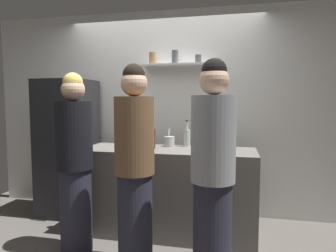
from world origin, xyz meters
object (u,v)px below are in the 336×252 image
wine_bottle_amber_glass (152,138)px  water_bottle_plastic (87,139)px  utensil_holder (169,141)px  wine_bottle_green_glass (144,138)px  wine_bottle_pale_glass (187,137)px  person_blonde (75,164)px  baking_pan (213,147)px  person_brown_jacket (135,168)px  refrigerator (68,147)px  person_grey_hoodie (213,175)px

wine_bottle_amber_glass → water_bottle_plastic: size_ratio=1.39×
utensil_holder → wine_bottle_green_glass: 0.31m
wine_bottle_pale_glass → person_blonde: (-0.95, -0.81, -0.19)m
wine_bottle_pale_glass → water_bottle_plastic: 1.11m
utensil_holder → water_bottle_plastic: (-0.84, -0.35, 0.04)m
baking_pan → person_brown_jacket: size_ratio=0.19×
baking_pan → utensil_holder: size_ratio=1.52×
person_brown_jacket → person_blonde: bearing=103.7°
refrigerator → person_grey_hoodie: size_ratio=0.97×
wine_bottle_amber_glass → person_brown_jacket: bearing=-86.6°
wine_bottle_amber_glass → person_brown_jacket: (0.04, -0.72, -0.17)m
wine_bottle_green_glass → water_bottle_plastic: bearing=-161.2°
wine_bottle_amber_glass → person_blonde: 0.86m
utensil_holder → baking_pan: bearing=-15.1°
person_grey_hoodie → utensil_holder: bearing=-68.3°
wine_bottle_pale_glass → person_grey_hoodie: 1.17m
baking_pan → utensil_holder: utensil_holder is taller
refrigerator → wine_bottle_green_glass: (1.10, -0.28, 0.19)m
wine_bottle_green_glass → person_grey_hoodie: person_grey_hoodie is taller
wine_bottle_green_glass → wine_bottle_pale_glass: wine_bottle_green_glass is taller
baking_pan → person_grey_hoodie: size_ratio=0.19×
refrigerator → utensil_holder: refrigerator is taller
baking_pan → utensil_holder: (-0.50, 0.14, 0.03)m
person_blonde → person_grey_hoodie: bearing=-103.1°
refrigerator → person_grey_hoodie: (1.93, -1.17, 0.03)m
person_grey_hoodie → person_blonde: person_grey_hoodie is taller
water_bottle_plastic → utensil_holder: bearing=22.4°
baking_pan → wine_bottle_green_glass: size_ratio=1.10×
utensil_holder → water_bottle_plastic: water_bottle_plastic is taller
water_bottle_plastic → person_blonde: bearing=-78.8°
utensil_holder → person_brown_jacket: 0.93m
utensil_holder → wine_bottle_pale_glass: size_ratio=0.74×
water_bottle_plastic → refrigerator: bearing=137.6°
person_brown_jacket → baking_pan: bearing=-11.1°
person_grey_hoodie → person_brown_jacket: person_grey_hoodie is taller
wine_bottle_pale_glass → person_grey_hoodie: (0.37, -1.09, -0.16)m
baking_pan → person_blonde: person_blonde is taller
utensil_holder → person_blonde: 1.08m
wine_bottle_pale_glass → baking_pan: bearing=-31.3°
refrigerator → person_brown_jacket: bearing=-39.8°
wine_bottle_green_glass → person_blonde: person_blonde is taller
baking_pan → wine_bottle_green_glass: (-0.76, -0.01, 0.09)m
utensil_holder → person_brown_jacket: person_brown_jacket is taller
wine_bottle_pale_glass → wine_bottle_amber_glass: wine_bottle_amber_glass is taller
wine_bottle_amber_glass → water_bottle_plastic: (-0.69, -0.15, -0.02)m
utensil_holder → person_brown_jacket: (-0.11, -0.91, -0.11)m
wine_bottle_green_glass → refrigerator: bearing=165.7°
wine_bottle_pale_glass → person_blonde: bearing=-139.4°
water_bottle_plastic → person_blonde: size_ratio=0.14×
water_bottle_plastic → person_grey_hoodie: size_ratio=0.13×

